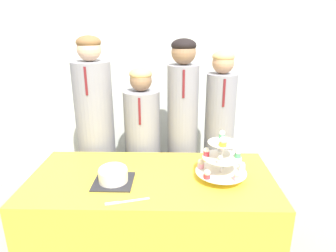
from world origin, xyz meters
The scene contains 9 objects.
wall_back centered at (0.00, 1.60, 1.35)m, with size 9.00×0.06×2.70m.
table centered at (0.00, 0.39, 0.38)m, with size 1.65×0.79×0.77m.
round_cake centered at (-0.24, 0.31, 0.83)m, with size 0.25×0.25×0.13m.
cake_knife centered at (-0.16, 0.08, 0.77)m, with size 0.25×0.09×0.01m.
cupcake_stand centered at (0.46, 0.38, 0.90)m, with size 0.34×0.34×0.32m.
student_0 centered at (-0.52, 1.01, 0.79)m, with size 0.32×0.32×1.66m.
student_1 centered at (-0.12, 1.01, 0.66)m, with size 0.30×0.31×1.41m.
student_2 centered at (0.22, 1.01, 0.81)m, with size 0.26×0.26×1.64m.
student_3 centered at (0.54, 1.01, 0.75)m, with size 0.25×0.26×1.55m.
Camera 1 is at (0.15, -1.41, 1.74)m, focal length 32.00 mm.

